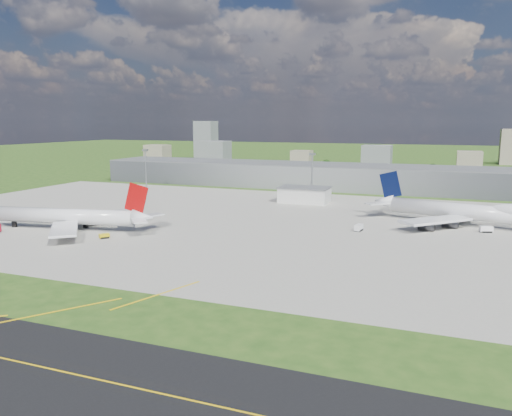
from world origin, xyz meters
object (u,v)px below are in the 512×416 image
(airliner_red_twin, at_px, (71,217))
(van_white_near, at_px, (359,228))
(tug_yellow, at_px, (104,236))
(van_white_far, at_px, (486,229))
(airliner_blue_quad, at_px, (471,212))

(airliner_red_twin, relative_size, van_white_near, 13.32)
(van_white_near, bearing_deg, airliner_red_twin, 119.93)
(tug_yellow, distance_m, van_white_near, 98.93)
(van_white_near, bearing_deg, tug_yellow, 128.46)
(van_white_far, bearing_deg, van_white_near, -179.83)
(airliner_red_twin, relative_size, van_white_far, 13.58)
(tug_yellow, relative_size, van_white_near, 0.76)
(van_white_near, distance_m, van_white_far, 49.78)
(airliner_red_twin, distance_m, tug_yellow, 23.45)
(airliner_blue_quad, height_order, van_white_near, airliner_blue_quad)
(van_white_near, bearing_deg, van_white_far, -62.33)
(airliner_red_twin, relative_size, airliner_blue_quad, 0.90)
(van_white_far, bearing_deg, tug_yellow, -172.65)
(airliner_red_twin, height_order, tug_yellow, airliner_red_twin)
(airliner_blue_quad, xyz_separation_m, van_white_far, (5.28, -11.43, -4.67))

